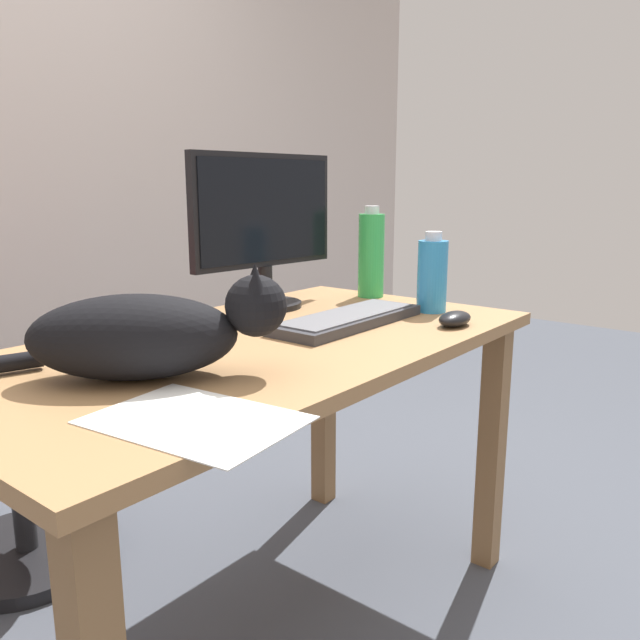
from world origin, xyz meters
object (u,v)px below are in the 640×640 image
monitor (265,225)px  water_bottle (371,255)px  computer_mouse (455,319)px  cat (147,333)px  spray_bottle (432,275)px  keyboard (348,319)px

monitor → water_bottle: size_ratio=1.77×
monitor → computer_mouse: 0.57m
monitor → cat: (-0.60, -0.29, -0.15)m
monitor → spray_bottle: 0.47m
cat → computer_mouse: size_ratio=4.16×
keyboard → computer_mouse: size_ratio=4.00×
keyboard → cat: 0.57m
cat → water_bottle: bearing=9.7°
cat → water_bottle: water_bottle is taller
cat → water_bottle: size_ratio=1.69×
cat → water_bottle: 0.94m
keyboard → monitor: bearing=83.1°
keyboard → spray_bottle: size_ratio=2.06×
water_bottle → computer_mouse: bearing=-118.5°
spray_bottle → monitor: bearing=121.0°
keyboard → computer_mouse: (0.15, -0.21, 0.00)m
cat → monitor: bearing=25.7°
spray_bottle → keyboard: bearing=163.8°
keyboard → water_bottle: water_bottle is taller
keyboard → water_bottle: bearing=26.3°
water_bottle → monitor: bearing=157.6°
computer_mouse → water_bottle: water_bottle is taller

